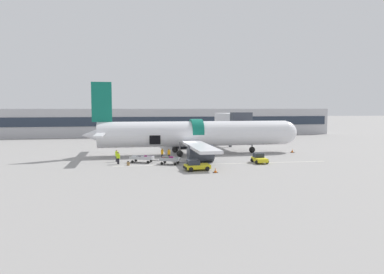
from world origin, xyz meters
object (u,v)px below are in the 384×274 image
(airplane, at_px, (193,134))
(ground_crew_supervisor, at_px, (118,158))
(baggage_tug_lead, at_px, (259,159))
(ground_crew_loader_b, at_px, (169,154))
(ground_crew_loader_a, at_px, (117,155))
(baggage_cart_queued, at_px, (170,161))
(baggage_tug_mid, at_px, (196,166))
(suitcase_on_tarmac_upright, at_px, (128,164))
(baggage_cart_loading, at_px, (142,159))
(ground_crew_driver, at_px, (162,154))

(airplane, height_order, ground_crew_supervisor, airplane)
(baggage_tug_lead, height_order, ground_crew_loader_b, ground_crew_loader_b)
(ground_crew_loader_a, xyz_separation_m, ground_crew_loader_b, (7.50, 0.36, -0.02))
(baggage_cart_queued, height_order, ground_crew_loader_b, ground_crew_loader_b)
(ground_crew_loader_b, bearing_deg, baggage_tug_mid, -76.12)
(baggage_tug_mid, height_order, ground_crew_loader_a, ground_crew_loader_a)
(ground_crew_loader_b, distance_m, suitcase_on_tarmac_upright, 7.17)
(suitcase_on_tarmac_upright, bearing_deg, ground_crew_loader_a, 113.53)
(baggage_cart_loading, relative_size, suitcase_on_tarmac_upright, 6.68)
(baggage_cart_queued, bearing_deg, baggage_tug_mid, -63.03)
(baggage_tug_mid, bearing_deg, baggage_cart_loading, 130.55)
(ground_crew_loader_a, bearing_deg, baggage_cart_loading, -22.42)
(baggage_tug_mid, bearing_deg, ground_crew_loader_b, 103.88)
(baggage_tug_mid, relative_size, suitcase_on_tarmac_upright, 5.28)
(baggage_cart_queued, bearing_deg, ground_crew_driver, 97.47)
(suitcase_on_tarmac_upright, bearing_deg, ground_crew_loader_b, 34.28)
(airplane, height_order, baggage_cart_loading, airplane)
(baggage_tug_mid, height_order, ground_crew_supervisor, ground_crew_supervisor)
(ground_crew_loader_a, bearing_deg, airplane, 25.06)
(airplane, relative_size, ground_crew_loader_b, 21.50)
(ground_crew_loader_a, xyz_separation_m, suitcase_on_tarmac_upright, (1.60, -3.67, -0.64))
(airplane, height_order, baggage_tug_mid, airplane)
(baggage_cart_queued, distance_m, ground_crew_loader_a, 8.06)
(baggage_tug_lead, bearing_deg, ground_crew_driver, 156.19)
(baggage_cart_loading, distance_m, suitcase_on_tarmac_upright, 2.95)
(baggage_tug_lead, distance_m, ground_crew_loader_a, 20.06)
(baggage_tug_lead, distance_m, ground_crew_supervisor, 19.39)
(baggage_tug_mid, relative_size, baggage_cart_queued, 0.92)
(ground_crew_driver, bearing_deg, baggage_tug_lead, -23.81)
(baggage_cart_loading, height_order, suitcase_on_tarmac_upright, baggage_cart_loading)
(baggage_cart_loading, bearing_deg, suitcase_on_tarmac_upright, -131.25)
(airplane, bearing_deg, baggage_tug_lead, -55.04)
(airplane, xyz_separation_m, baggage_tug_lead, (7.30, -10.43, -2.68))
(airplane, bearing_deg, baggage_cart_queued, -118.22)
(baggage_tug_mid, xyz_separation_m, baggage_cart_queued, (-2.57, 5.04, -0.07))
(ground_crew_loader_a, bearing_deg, suitcase_on_tarmac_upright, -66.47)
(baggage_tug_mid, bearing_deg, ground_crew_driver, 108.16)
(suitcase_on_tarmac_upright, bearing_deg, baggage_tug_lead, -3.41)
(airplane, distance_m, ground_crew_driver, 7.74)
(airplane, xyz_separation_m, ground_crew_driver, (-5.63, -4.73, -2.40))
(baggage_cart_queued, relative_size, ground_crew_supervisor, 2.11)
(baggage_tug_lead, height_order, baggage_cart_loading, baggage_tug_lead)
(baggage_cart_queued, xyz_separation_m, ground_crew_loader_a, (-7.17, 3.66, 0.38))
(airplane, xyz_separation_m, ground_crew_supervisor, (-11.93, -7.92, -2.38))
(baggage_tug_mid, bearing_deg, ground_crew_supervisor, 145.56)
(airplane, bearing_deg, ground_crew_supervisor, -146.42)
(baggage_cart_queued, xyz_separation_m, ground_crew_supervisor, (-6.90, 1.45, 0.37))
(baggage_cart_queued, relative_size, suitcase_on_tarmac_upright, 5.75)
(airplane, height_order, ground_crew_loader_b, airplane)
(baggage_tug_lead, xyz_separation_m, baggage_cart_queued, (-12.32, 1.07, -0.07))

